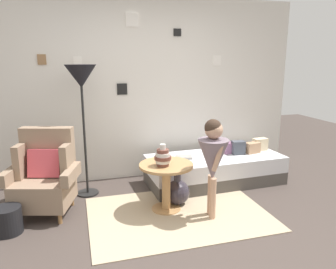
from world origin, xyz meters
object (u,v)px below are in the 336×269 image
at_px(vase_striped, 162,157).
at_px(daybed, 215,169).
at_px(armchair, 45,176).
at_px(floor_lamp, 81,83).
at_px(book_on_daybed, 184,157).
at_px(demijohn_near, 177,192).
at_px(side_table, 166,177).
at_px(magazine_basket, 8,220).
at_px(person_child, 213,156).

bearing_deg(vase_striped, daybed, 35.48).
relative_size(armchair, daybed, 0.50).
bearing_deg(floor_lamp, book_on_daybed, -3.46).
bearing_deg(floor_lamp, demijohn_near, -30.89).
bearing_deg(book_on_daybed, armchair, -170.37).
distance_m(side_table, demijohn_near, 0.33).
distance_m(armchair, side_table, 1.39).
relative_size(vase_striped, demijohn_near, 0.65).
xyz_separation_m(side_table, vase_striped, (-0.06, -0.05, 0.26)).
bearing_deg(armchair, daybed, 7.07).
xyz_separation_m(daybed, side_table, (-0.90, -0.63, 0.21)).
bearing_deg(floor_lamp, side_table, -40.18).
xyz_separation_m(armchair, vase_striped, (1.29, -0.40, 0.23)).
height_order(side_table, magazine_basket, side_table).
height_order(person_child, magazine_basket, person_child).
bearing_deg(armchair, book_on_daybed, 9.63).
bearing_deg(daybed, floor_lamp, 176.64).
bearing_deg(book_on_daybed, vase_striped, -125.21).
bearing_deg(floor_lamp, magazine_basket, -136.14).
xyz_separation_m(daybed, floor_lamp, (-1.77, 0.10, 1.26)).
bearing_deg(vase_striped, armchair, 162.55).
relative_size(daybed, floor_lamp, 1.15).
bearing_deg(magazine_basket, vase_striped, 0.16).
height_order(daybed, floor_lamp, floor_lamp).
distance_m(side_table, vase_striped, 0.27).
bearing_deg(armchair, floor_lamp, 38.93).
xyz_separation_m(book_on_daybed, magazine_basket, (-2.13, -0.71, -0.28)).
height_order(daybed, person_child, person_child).
relative_size(daybed, person_child, 1.72).
xyz_separation_m(book_on_daybed, demijohn_near, (-0.27, -0.54, -0.26)).
xyz_separation_m(daybed, person_child, (-0.46, -0.94, 0.52)).
xyz_separation_m(person_child, book_on_daybed, (0.00, 0.97, -0.30)).
relative_size(vase_striped, floor_lamp, 0.15).
height_order(side_table, vase_striped, vase_striped).
height_order(floor_lamp, person_child, floor_lamp).
relative_size(demijohn_near, magazine_basket, 1.38).
bearing_deg(side_table, book_on_daybed, 56.07).
bearing_deg(daybed, side_table, -144.94).
relative_size(side_table, magazine_basket, 2.23).
height_order(vase_striped, demijohn_near, vase_striped).
relative_size(book_on_daybed, demijohn_near, 0.57).
distance_m(armchair, book_on_daybed, 1.81).
relative_size(daybed, magazine_basket, 6.90).
xyz_separation_m(side_table, book_on_daybed, (0.44, 0.66, 0.00)).
relative_size(floor_lamp, person_child, 1.49).
bearing_deg(book_on_daybed, floor_lamp, 176.54).
bearing_deg(vase_striped, floor_lamp, 135.97).
relative_size(side_table, demijohn_near, 1.62).
height_order(vase_striped, person_child, person_child).
relative_size(side_table, person_child, 0.56).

